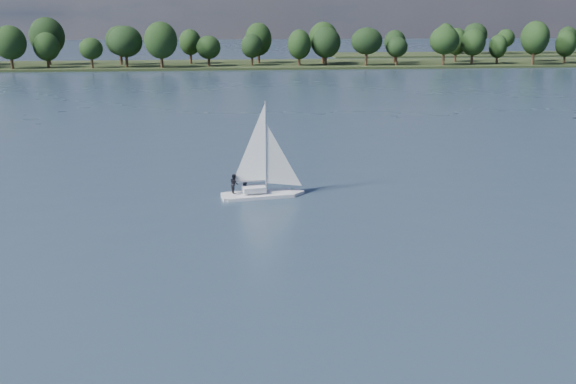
{
  "coord_description": "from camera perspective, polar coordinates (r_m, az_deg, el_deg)",
  "views": [
    {
      "loc": [
        4.34,
        -16.12,
        17.47
      ],
      "look_at": [
        9.71,
        37.33,
        2.5
      ],
      "focal_mm": 40.0,
      "sensor_mm": 36.0,
      "label": 1
    }
  ],
  "objects": [
    {
      "name": "far_shore_back",
      "position": [
        317.45,
        24.11,
        11.1
      ],
      "size": [
        220.0,
        30.0,
        1.4
      ],
      "primitive_type": "cube",
      "color": "black",
      "rests_on": "ground"
    },
    {
      "name": "sailboat",
      "position": [
        62.61,
        -2.66,
        1.97
      ],
      "size": [
        7.77,
        3.3,
        9.9
      ],
      "rotation": [
        0.0,
        0.0,
        0.16
      ],
      "color": "silver",
      "rests_on": "ground"
    },
    {
      "name": "far_shore",
      "position": [
        228.83,
        -6.94,
        11.08
      ],
      "size": [
        660.0,
        40.0,
        1.5
      ],
      "primitive_type": "cube",
      "color": "black",
      "rests_on": "ground"
    },
    {
      "name": "ground",
      "position": [
        117.5,
        -7.85,
        6.88
      ],
      "size": [
        700.0,
        700.0,
        0.0
      ],
      "primitive_type": "plane",
      "color": "#233342",
      "rests_on": "ground"
    },
    {
      "name": "treeline",
      "position": [
        225.49,
        -9.29,
        12.98
      ],
      "size": [
        562.51,
        73.91,
        18.37
      ],
      "color": "black",
      "rests_on": "ground"
    }
  ]
}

